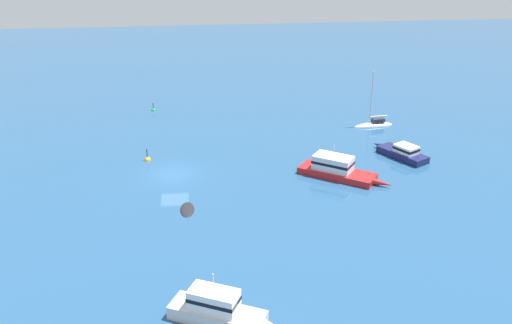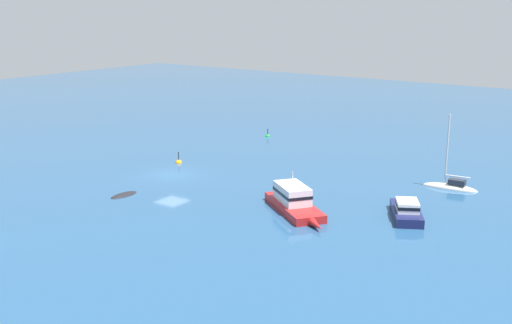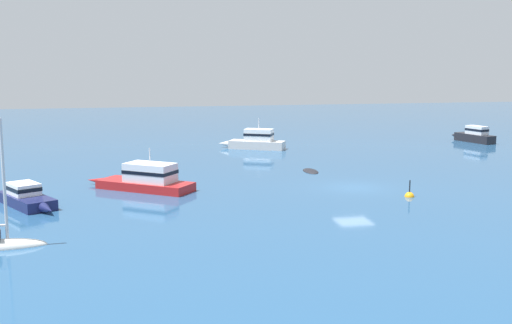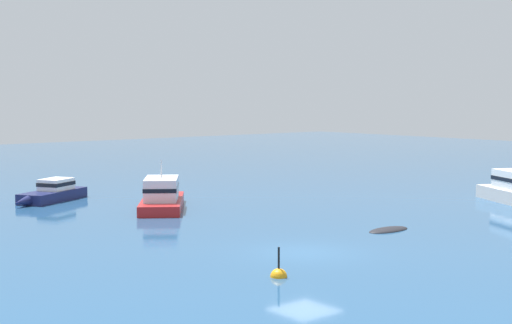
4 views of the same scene
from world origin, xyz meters
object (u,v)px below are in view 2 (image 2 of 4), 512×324
(mooring_buoy, at_px, (179,163))
(motor_cruiser, at_px, (406,210))
(sloop, at_px, (450,187))
(channel_buoy, at_px, (268,136))
(dinghy, at_px, (124,195))
(cabin_cruiser, at_px, (294,201))

(mooring_buoy, bearing_deg, motor_cruiser, -95.29)
(sloop, height_order, channel_buoy, sloop)
(sloop, distance_m, motor_cruiser, 9.13)
(dinghy, bearing_deg, sloop, 130.83)
(cabin_cruiser, relative_size, mooring_buoy, 5.38)
(channel_buoy, height_order, mooring_buoy, mooring_buoy)
(dinghy, distance_m, sloop, 27.12)
(dinghy, relative_size, mooring_buoy, 1.82)
(sloop, height_order, cabin_cruiser, sloop)
(channel_buoy, distance_m, mooring_buoy, 15.48)
(dinghy, xyz_separation_m, cabin_cruiser, (4.77, -13.27, 0.77))
(cabin_cruiser, xyz_separation_m, mooring_buoy, (5.78, 16.97, -0.76))
(motor_cruiser, height_order, channel_buoy, motor_cruiser)
(sloop, relative_size, motor_cruiser, 1.12)
(motor_cruiser, xyz_separation_m, mooring_buoy, (2.26, 24.38, -0.53))
(motor_cruiser, distance_m, mooring_buoy, 24.49)
(dinghy, height_order, motor_cruiser, motor_cruiser)
(channel_buoy, bearing_deg, motor_cruiser, -125.84)
(cabin_cruiser, xyz_separation_m, motor_cruiser, (3.52, -7.41, -0.23))
(dinghy, distance_m, motor_cruiser, 22.28)
(motor_cruiser, bearing_deg, mooring_buoy, 55.04)
(channel_buoy, bearing_deg, cabin_cruiser, -141.10)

